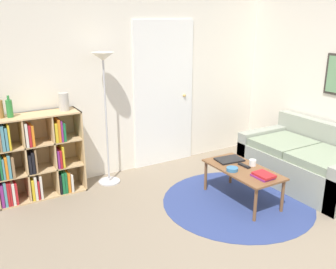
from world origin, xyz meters
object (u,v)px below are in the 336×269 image
(bowl, at_px, (232,169))
(bottle_right, at_px, (9,108))
(floor_lamp, at_px, (104,79))
(bottle_middle, at_px, (0,109))
(cup, at_px, (253,163))
(couch, at_px, (309,163))
(coffee_table, at_px, (243,172))
(vase_on_shelf, at_px, (64,102))
(bookshelf, at_px, (33,159))
(laptop, at_px, (229,160))

(bowl, distance_m, bottle_right, 2.58)
(floor_lamp, height_order, bottle_middle, floor_lamp)
(bottle_middle, bearing_deg, cup, -28.53)
(couch, xyz_separation_m, bottle_middle, (-3.43, 1.42, 0.85))
(coffee_table, bearing_deg, bowl, 175.75)
(bottle_right, height_order, vase_on_shelf, bottle_right)
(coffee_table, distance_m, bowl, 0.16)
(bookshelf, bearing_deg, floor_lamp, -4.25)
(couch, xyz_separation_m, cup, (-0.94, 0.06, 0.17))
(couch, relative_size, bowl, 12.00)
(floor_lamp, distance_m, bowl, 1.87)
(laptop, xyz_separation_m, bowl, (-0.18, -0.27, 0.01))
(couch, xyz_separation_m, bottle_right, (-3.34, 1.39, 0.85))
(coffee_table, height_order, vase_on_shelf, vase_on_shelf)
(cup, bearing_deg, bottle_middle, 151.47)
(couch, distance_m, laptop, 1.12)
(bottle_right, bearing_deg, laptop, -25.07)
(coffee_table, bearing_deg, vase_on_shelf, 140.70)
(bottle_middle, bearing_deg, couch, -22.43)
(coffee_table, relative_size, laptop, 2.80)
(bookshelf, bearing_deg, bottle_right, -179.28)
(floor_lamp, height_order, bowl, floor_lamp)
(couch, distance_m, bottle_middle, 3.81)
(coffee_table, xyz_separation_m, bottle_right, (-2.25, 1.34, 0.76))
(floor_lamp, relative_size, bowl, 12.58)
(bowl, relative_size, bottle_middle, 0.54)
(laptop, relative_size, bowl, 2.56)
(coffee_table, bearing_deg, bottle_middle, 149.71)
(coffee_table, height_order, laptop, laptop)
(vase_on_shelf, bearing_deg, coffee_table, -39.30)
(bowl, xyz_separation_m, cup, (0.31, -0.00, 0.02))
(bookshelf, relative_size, coffee_table, 1.06)
(bowl, xyz_separation_m, vase_on_shelf, (-1.49, 1.34, 0.70))
(couch, height_order, bowl, couch)
(floor_lamp, xyz_separation_m, bowl, (1.00, -1.27, -0.93))
(vase_on_shelf, bearing_deg, bottle_middle, 178.30)
(bottle_middle, bearing_deg, coffee_table, -30.29)
(cup, distance_m, bottle_right, 2.83)
(bookshelf, xyz_separation_m, bottle_middle, (-0.28, 0.02, 0.63))
(bookshelf, height_order, vase_on_shelf, vase_on_shelf)
(laptop, xyz_separation_m, bottle_middle, (-2.37, 1.09, 0.71))
(floor_lamp, bearing_deg, laptop, -40.24)
(coffee_table, relative_size, cup, 11.74)
(bottle_middle, bearing_deg, bottle_right, -13.88)
(laptop, bearing_deg, cup, -64.72)
(bookshelf, distance_m, couch, 3.46)
(couch, height_order, vase_on_shelf, vase_on_shelf)
(laptop, height_order, bowl, bowl)
(floor_lamp, distance_m, coffee_table, 1.99)
(couch, xyz_separation_m, vase_on_shelf, (-2.74, 1.40, 0.85))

